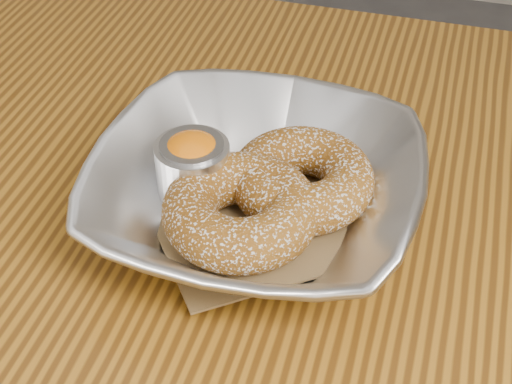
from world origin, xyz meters
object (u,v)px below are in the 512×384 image
(serving_bowl, at_px, (256,194))
(donut_front, at_px, (241,211))
(donut_back, at_px, (302,179))
(ramekin, at_px, (193,167))
(table, at_px, (166,355))

(serving_bowl, height_order, donut_front, serving_bowl)
(donut_back, xyz_separation_m, ramekin, (-0.08, -0.02, 0.01))
(table, relative_size, donut_back, 11.53)
(donut_back, height_order, ramekin, ramekin)
(donut_back, xyz_separation_m, donut_front, (-0.03, -0.05, 0.00))
(donut_back, height_order, donut_front, donut_front)
(serving_bowl, relative_size, donut_back, 2.23)
(table, bearing_deg, serving_bowl, 47.14)
(table, distance_m, ramekin, 0.15)
(serving_bowl, xyz_separation_m, donut_front, (-0.01, -0.02, 0.00))
(donut_back, relative_size, ramekin, 1.93)
(table, height_order, serving_bowl, serving_bowl)
(serving_bowl, bearing_deg, donut_back, 42.15)
(donut_back, bearing_deg, ramekin, -168.49)
(table, xyz_separation_m, donut_back, (0.08, 0.08, 0.13))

